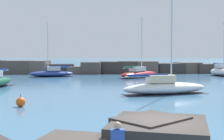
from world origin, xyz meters
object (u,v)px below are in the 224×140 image
at_px(sailboat_moored_5, 165,87).
at_px(sailboat_moored_0, 52,73).
at_px(sailboat_moored_6, 222,71).
at_px(mooring_buoy_orange_near, 21,102).
at_px(sailboat_moored_4, 139,74).

bearing_deg(sailboat_moored_5, sailboat_moored_0, 117.57).
relative_size(sailboat_moored_6, mooring_buoy_orange_near, 13.07).
height_order(sailboat_moored_4, mooring_buoy_orange_near, sailboat_moored_4).
bearing_deg(sailboat_moored_0, sailboat_moored_5, -62.43).
distance_m(sailboat_moored_4, sailboat_moored_5, 19.46).
bearing_deg(sailboat_moored_0, sailboat_moored_4, -11.76).
bearing_deg(sailboat_moored_6, sailboat_moored_5, -125.61).
bearing_deg(sailboat_moored_6, sailboat_moored_0, 177.68).
height_order(sailboat_moored_4, sailboat_moored_5, sailboat_moored_5).
xyz_separation_m(sailboat_moored_4, sailboat_moored_5, (-1.46, -19.40, 0.05)).
xyz_separation_m(sailboat_moored_6, mooring_buoy_orange_near, (-26.11, -26.42, -0.43)).
xyz_separation_m(sailboat_moored_0, sailboat_moored_6, (26.61, -1.08, 0.18)).
distance_m(sailboat_moored_5, sailboat_moored_6, 25.87).
height_order(sailboat_moored_5, mooring_buoy_orange_near, sailboat_moored_5).
height_order(sailboat_moored_0, sailboat_moored_4, sailboat_moored_4).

